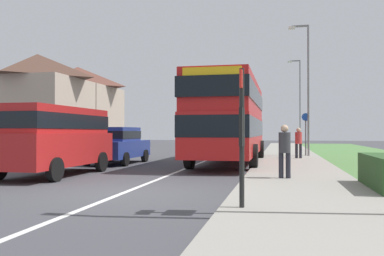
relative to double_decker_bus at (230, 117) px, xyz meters
name	(u,v)px	position (x,y,z in m)	size (l,w,h in m)	color
ground_plane	(125,192)	(-1.43, -9.17, -2.14)	(120.00, 120.00, 0.00)	#424247
lane_marking_centre	(193,165)	(-1.43, -1.17, -2.14)	(0.14, 60.00, 0.01)	silver
pavement_near_side	(295,170)	(2.77, -3.17, -2.08)	(3.20, 68.00, 0.12)	gray
double_decker_bus	(230,117)	(0.00, 0.00, 0.00)	(2.80, 10.12, 3.70)	red
parked_van_red	(55,135)	(-5.14, -6.08, -0.79)	(2.11, 5.09, 2.28)	#B21E1E
parked_car_blue	(117,144)	(-5.08, -0.93, -1.23)	(1.97, 4.16, 1.67)	navy
pedestrian_at_stop	(285,149)	(2.36, -6.30, -1.17)	(0.34, 0.34, 1.67)	#23232D
pedestrian_walking_away	(298,141)	(3.16, 3.02, -1.17)	(0.34, 0.34, 1.67)	#23232D
bus_stop_sign	(242,128)	(1.57, -11.14, -0.60)	(0.09, 0.52, 2.60)	black
cycle_route_sign	(306,132)	(3.66, 5.47, -0.71)	(0.44, 0.08, 2.52)	slate
street_lamp_mid	(306,82)	(3.69, 5.26, 2.14)	(1.14, 0.20, 7.47)	slate
street_lamp_far	(299,98)	(3.91, 19.40, 2.37)	(1.14, 0.20, 7.91)	slate
house_terrace_far_side	(59,105)	(-15.25, 11.52, 1.46)	(6.43, 12.07, 7.20)	tan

